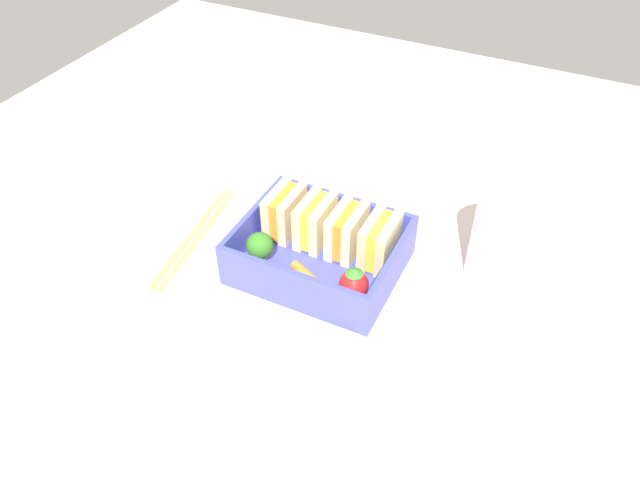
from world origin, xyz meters
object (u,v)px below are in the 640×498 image
Objects in this scene: sandwich_center at (347,231)px; sandwich_center_right at (380,241)px; chopstick_pair at (194,236)px; folded_napkin at (275,376)px; sandwich_center_left at (315,221)px; strawberry_far_left at (354,284)px; carrot_stick_far_left at (304,274)px; broccoli_floret at (260,247)px; drinking_glass at (501,240)px; sandwich_left at (285,212)px.

sandwich_center is 3.81cm from sandwich_center_right.
chopstick_pair is 1.31× the size of folded_napkin.
sandwich_center_left is 1.48× the size of strawberry_far_left.
sandwich_center_right is 6.17cm from strawberry_far_left.
carrot_stick_far_left is 0.29× the size of folded_napkin.
sandwich_center_right is 0.39× the size of folded_napkin.
folded_napkin is (17.98, -13.14, -0.15)cm from chopstick_pair.
sandwich_center is 1.33× the size of broccoli_floret.
folded_napkin is (-14.76, -22.43, -4.61)cm from drinking_glass.
sandwich_left is 1.33× the size of broccoli_floret.
broccoli_floret is 14.62cm from folded_napkin.
sandwich_center_right is (7.62, 0.00, 0.00)cm from sandwich_center_left.
sandwich_center is at bearing 92.48° from folded_napkin.
broccoli_floret is 10.87cm from strawberry_far_left.
sandwich_center_left is 18.74cm from folded_napkin.
chopstick_pair is at bearing -160.77° from sandwich_center_left.
folded_napkin is at bearing -76.15° from carrot_stick_far_left.
sandwich_center_right is 18.43cm from folded_napkin.
carrot_stick_far_left is at bearing -47.74° from sandwich_left.
strawberry_far_left is (11.14, -6.09, -0.97)cm from sandwich_left.
sandwich_center and sandwich_center_right have the same top height.
sandwich_left is at bearing 115.23° from folded_napkin.
strawberry_far_left is (10.84, 0.06, -0.83)cm from broccoli_floret.
sandwich_center_right is (11.43, 0.00, 0.00)cm from sandwich_left.
sandwich_left is at bearing 151.34° from strawberry_far_left.
chopstick_pair is 1.92× the size of drinking_glass.
sandwich_center_left reaches higher than strawberry_far_left.
sandwich_center_right is 0.57× the size of drinking_glass.
carrot_stick_far_left is at bearing -134.49° from sandwich_center_right.
sandwich_left is 11.21cm from chopstick_pair.
carrot_stick_far_left is at bearing -5.21° from chopstick_pair.
drinking_glass is (22.85, 10.76, 1.13)cm from broccoli_floret.
strawberry_far_left reaches higher than folded_napkin.
drinking_glass is (19.34, 4.62, 0.99)cm from sandwich_center_left.
broccoli_floret is at bearing -179.71° from strawberry_far_left.
sandwich_center_right reaches higher than broccoli_floret.
sandwich_center_left is 3.81cm from sandwich_center.
sandwich_center is 9.56cm from broccoli_floret.
strawberry_far_left is (-0.30, -6.09, -0.97)cm from sandwich_center_right.
sandwich_center_right is at bearing 0.00° from sandwich_left.
chopstick_pair is at bearing -164.81° from sandwich_center.
sandwich_left is at bearing 180.00° from sandwich_center.
sandwich_left reaches higher than carrot_stick_far_left.
sandwich_center is at bearing 0.00° from sandwich_left.
sandwich_left is 12.73cm from strawberry_far_left.
strawberry_far_left is (5.64, -0.04, 1.13)cm from carrot_stick_far_left.
strawberry_far_left is 20.92cm from chopstick_pair.
broccoli_floret is (-11.14, -6.14, -0.14)cm from sandwich_center_right.
sandwich_center reaches higher than chopstick_pair.
broccoli_floret is 25.29cm from drinking_glass.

